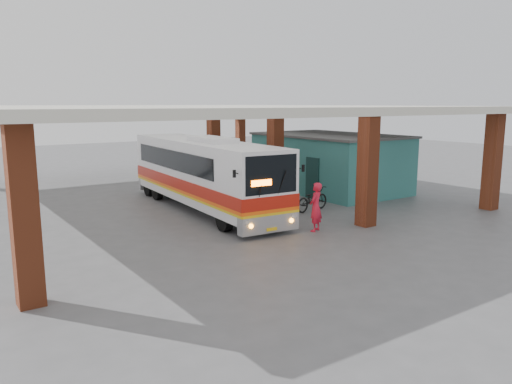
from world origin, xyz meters
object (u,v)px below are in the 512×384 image
Objects in this scene: red_chair at (258,182)px; motorcycle at (312,199)px; coach_bus at (204,173)px; pedestrian at (316,207)px.

motorcycle is at bearing -100.70° from red_chair.
coach_bus is 5.66× the size of motorcycle.
coach_bus is 5.02m from motorcycle.
coach_bus reaches higher than motorcycle.
coach_bus reaches higher than pedestrian.
red_chair is at bearing 36.42° from coach_bus.
red_chair is (3.75, 9.24, -0.59)m from pedestrian.
red_chair is at bearing -24.10° from motorcycle.
coach_bus is at bearing -100.96° from pedestrian.
coach_bus is 15.76× the size of red_chair.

